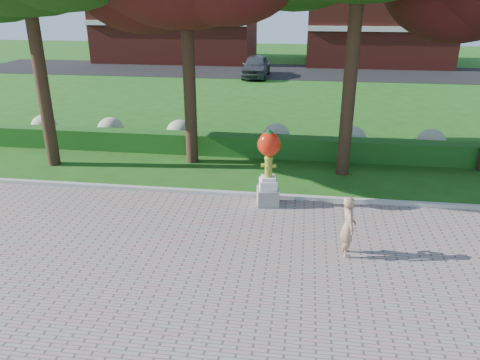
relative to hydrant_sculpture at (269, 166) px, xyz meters
The scene contains 11 objects.
ground 3.02m from the hydrant_sculpture, 114.37° to the right, with size 100.00×100.00×0.00m, color #214F13.
walkway 6.71m from the hydrant_sculpture, 99.88° to the right, with size 40.00×14.00×0.04m, color gray.
curb 1.71m from the hydrant_sculpture, 156.16° to the left, with size 40.00×0.18×0.15m, color #ADADA5.
lawn_hedge 4.72m from the hydrant_sculpture, 104.12° to the left, with size 24.00×0.70×0.80m, color #1F4E16.
hydrangea_row 5.57m from the hydrant_sculpture, 95.82° to the left, with size 20.10×1.10×0.99m.
street 25.56m from the hydrant_sculpture, 92.54° to the left, with size 50.00×8.00×0.02m, color black.
building_left 33.48m from the hydrant_sculpture, 109.46° to the left, with size 14.00×8.00×7.00m, color maroon.
building_right 32.30m from the hydrant_sculpture, 77.70° to the left, with size 12.00×8.00×6.40m, color maroon.
hydrant_sculpture is the anchor object (origin of this frame).
woman 3.39m from the hydrant_sculpture, 51.28° to the right, with size 0.55×0.36×1.52m, color tan.
parked_car 22.79m from the hydrant_sculpture, 97.09° to the left, with size 1.88×4.68×1.59m, color #3F4347.
Camera 1 is at (2.08, -10.18, 5.92)m, focal length 35.00 mm.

